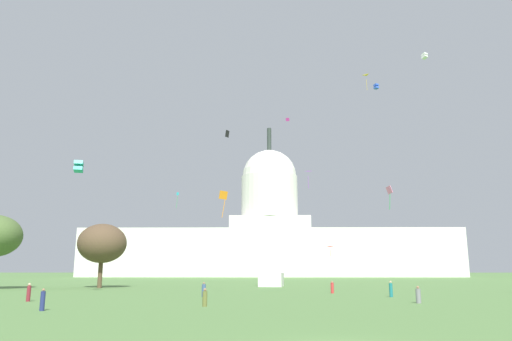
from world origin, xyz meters
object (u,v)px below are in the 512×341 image
(tree_west_far, at_px, (102,243))
(kite_orange_low, at_px, (223,197))
(person_red_aisle_center, at_px, (332,288))
(kite_red_low, at_px, (330,248))
(kite_pink_low, at_px, (389,192))
(person_grey_near_tent, at_px, (418,296))
(person_teal_front_right, at_px, (391,290))
(person_navy_edge_east, at_px, (43,300))
(person_maroon_back_left, at_px, (29,293))
(person_olive_back_center, at_px, (205,298))
(kite_black_mid, at_px, (227,134))
(person_denim_deep_crowd, at_px, (204,290))
(kite_violet_mid, at_px, (308,174))
(kite_magenta_high, at_px, (288,119))
(capitol_building, at_px, (270,237))
(kite_white_mid, at_px, (425,56))
(kite_blue_high, at_px, (376,86))
(kite_turquoise_low, at_px, (79,167))
(kite_cyan_mid, at_px, (177,197))
(event_tent, at_px, (271,270))
(kite_gold_high, at_px, (367,79))

(tree_west_far, xyz_separation_m, kite_orange_low, (22.14, -21.48, 4.60))
(person_red_aisle_center, bearing_deg, kite_red_low, -131.82)
(person_red_aisle_center, relative_size, kite_pink_low, 0.55)
(person_grey_near_tent, bearing_deg, person_teal_front_right, 148.55)
(person_navy_edge_east, distance_m, person_red_aisle_center, 36.62)
(person_maroon_back_left, height_order, person_teal_front_right, person_teal_front_right)
(person_olive_back_center, bearing_deg, person_grey_near_tent, 11.50)
(kite_red_low, bearing_deg, kite_orange_low, 79.21)
(tree_west_far, relative_size, kite_black_mid, 8.29)
(person_red_aisle_center, xyz_separation_m, person_grey_near_tent, (5.34, -17.87, -0.02))
(person_denim_deep_crowd, height_order, kite_violet_mid, kite_violet_mid)
(tree_west_far, xyz_separation_m, person_red_aisle_center, (35.96, -17.12, -6.55))
(tree_west_far, xyz_separation_m, person_teal_front_right, (41.34, -25.31, -6.44))
(person_red_aisle_center, distance_m, kite_magenta_high, 90.62)
(capitol_building, distance_m, kite_white_mid, 129.51)
(capitol_building, xyz_separation_m, person_denim_deep_crowd, (-9.14, -137.04, -14.86))
(person_olive_back_center, xyz_separation_m, kite_orange_low, (-0.09, 17.63, 11.18))
(person_red_aisle_center, height_order, person_teal_front_right, person_teal_front_right)
(person_teal_front_right, height_order, kite_blue_high, kite_blue_high)
(kite_white_mid, bearing_deg, kite_violet_mid, 72.64)
(person_red_aisle_center, bearing_deg, person_olive_back_center, 23.98)
(person_olive_back_center, bearing_deg, person_denim_deep_crowd, 96.80)
(person_navy_edge_east, relative_size, kite_turquoise_low, 1.09)
(kite_magenta_high, distance_m, kite_cyan_mid, 46.30)
(person_navy_edge_east, bearing_deg, person_grey_near_tent, 47.21)
(kite_red_low, bearing_deg, kite_magenta_high, -38.92)
(kite_pink_low, distance_m, kite_blue_high, 44.43)
(kite_orange_low, bearing_deg, kite_pink_low, -173.43)
(person_olive_back_center, bearing_deg, tree_west_far, 118.94)
(kite_violet_mid, bearing_deg, kite_orange_low, 77.84)
(event_tent, relative_size, person_red_aisle_center, 3.54)
(kite_gold_high, bearing_deg, person_teal_front_right, 112.38)
(capitol_building, xyz_separation_m, event_tent, (-1.08, -105.35, -12.77))
(kite_magenta_high, bearing_deg, kite_red_low, 17.83)
(person_teal_front_right, bearing_deg, person_red_aisle_center, 168.78)
(kite_white_mid, height_order, kite_black_mid, kite_white_mid)
(kite_cyan_mid, bearing_deg, kite_blue_high, -11.41)
(kite_turquoise_low, xyz_separation_m, kite_black_mid, (17.04, 26.93, 12.12))
(person_red_aisle_center, height_order, person_olive_back_center, person_red_aisle_center)
(kite_red_low, xyz_separation_m, kite_turquoise_low, (-41.76, -69.76, 7.33))
(kite_orange_low, xyz_separation_m, kite_red_low, (22.89, 70.68, -3.16))
(kite_blue_high, bearing_deg, person_grey_near_tent, 49.93)
(kite_gold_high, xyz_separation_m, kite_white_mid, (-0.08, -37.86, -12.28))
(kite_red_low, xyz_separation_m, kite_pink_low, (-2.87, -73.16, 3.35))
(kite_black_mid, bearing_deg, person_olive_back_center, -94.49)
(person_navy_edge_east, xyz_separation_m, kite_blue_high, (39.35, 53.95, 38.33))
(tree_west_far, bearing_deg, kite_red_low, 47.53)
(person_olive_back_center, height_order, kite_turquoise_low, kite_turquoise_low)
(person_navy_edge_east, bearing_deg, person_red_aisle_center, 77.83)
(kite_magenta_high, bearing_deg, tree_west_far, -56.06)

